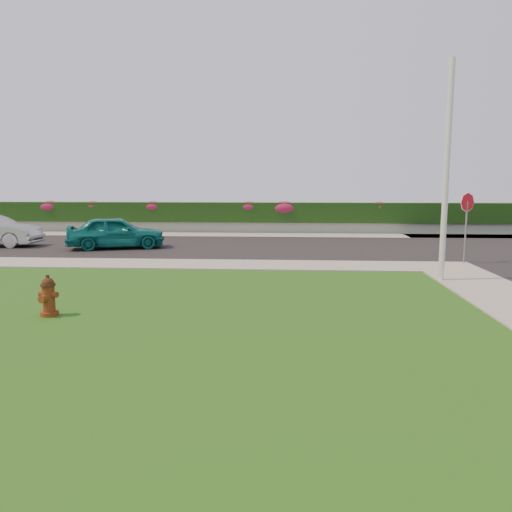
# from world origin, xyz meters

# --- Properties ---
(ground) EXTENTS (120.00, 120.00, 0.00)m
(ground) POSITION_xyz_m (0.00, 0.00, 0.00)
(ground) COLOR black
(ground) RESTS_ON ground
(street_far) EXTENTS (26.00, 8.00, 0.04)m
(street_far) POSITION_xyz_m (-5.00, 14.00, 0.02)
(street_far) COLOR black
(street_far) RESTS_ON ground
(sidewalk_far) EXTENTS (24.00, 2.00, 0.04)m
(sidewalk_far) POSITION_xyz_m (-6.00, 9.00, 0.02)
(sidewalk_far) COLOR gray
(sidewalk_far) RESTS_ON ground
(curb_corner) EXTENTS (2.00, 2.00, 0.04)m
(curb_corner) POSITION_xyz_m (7.00, 9.00, 0.02)
(curb_corner) COLOR gray
(curb_corner) RESTS_ON ground
(sidewalk_beyond) EXTENTS (34.00, 2.00, 0.04)m
(sidewalk_beyond) POSITION_xyz_m (-1.00, 19.00, 0.02)
(sidewalk_beyond) COLOR gray
(sidewalk_beyond) RESTS_ON ground
(retaining_wall) EXTENTS (34.00, 0.40, 0.60)m
(retaining_wall) POSITION_xyz_m (-1.00, 20.50, 0.30)
(retaining_wall) COLOR gray
(retaining_wall) RESTS_ON ground
(hedge) EXTENTS (32.00, 0.90, 1.10)m
(hedge) POSITION_xyz_m (-1.00, 20.60, 1.15)
(hedge) COLOR black
(hedge) RESTS_ON retaining_wall
(fire_hydrant) EXTENTS (0.45, 0.42, 0.86)m
(fire_hydrant) POSITION_xyz_m (-3.10, 2.23, 0.41)
(fire_hydrant) COLOR #55260D
(fire_hydrant) RESTS_ON ground
(sedan_teal) EXTENTS (4.27, 2.74, 1.35)m
(sedan_teal) POSITION_xyz_m (-5.39, 12.85, 0.72)
(sedan_teal) COLOR #0D6460
(sedan_teal) RESTS_ON street_far
(utility_pole) EXTENTS (0.16, 0.16, 6.03)m
(utility_pole) POSITION_xyz_m (6.13, 6.59, 3.02)
(utility_pole) COLOR silver
(utility_pole) RESTS_ON ground
(stop_sign) EXTENTS (0.57, 0.36, 2.44)m
(stop_sign) POSITION_xyz_m (7.83, 9.77, 1.80)
(stop_sign) COLOR slate
(stop_sign) RESTS_ON ground
(flower_clump_a) EXTENTS (1.35, 0.87, 0.68)m
(flower_clump_a) POSITION_xyz_m (-11.95, 20.50, 1.43)
(flower_clump_a) COLOR #A41C4E
(flower_clump_a) RESTS_ON hedge
(flower_clump_b) EXTENTS (1.13, 0.73, 0.57)m
(flower_clump_b) POSITION_xyz_m (-9.39, 20.50, 1.48)
(flower_clump_b) COLOR #A41C4E
(flower_clump_b) RESTS_ON hedge
(flower_clump_c) EXTENTS (1.26, 0.81, 0.63)m
(flower_clump_c) POSITION_xyz_m (-5.89, 20.50, 1.45)
(flower_clump_c) COLOR #A41C4E
(flower_clump_c) RESTS_ON hedge
(flower_clump_d) EXTENTS (1.24, 0.80, 0.62)m
(flower_clump_d) POSITION_xyz_m (-0.43, 20.50, 1.45)
(flower_clump_d) COLOR #A41C4E
(flower_clump_d) RESTS_ON hedge
(flower_clump_e) EXTENTS (1.51, 0.97, 0.75)m
(flower_clump_e) POSITION_xyz_m (1.57, 20.50, 1.40)
(flower_clump_e) COLOR #A41C4E
(flower_clump_e) RESTS_ON hedge
(flower_clump_f) EXTENTS (1.11, 0.71, 0.56)m
(flower_clump_f) POSITION_xyz_m (6.78, 20.50, 1.48)
(flower_clump_f) COLOR #A41C4E
(flower_clump_f) RESTS_ON hedge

